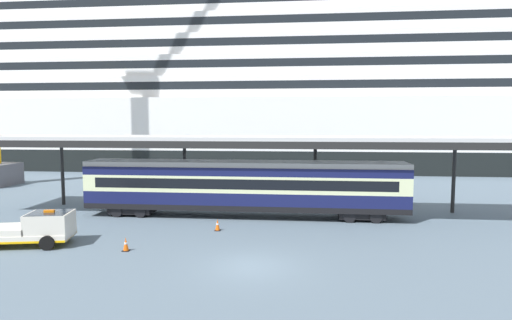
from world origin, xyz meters
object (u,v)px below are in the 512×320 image
at_px(cruise_ship, 244,95).
at_px(service_truck, 33,228).
at_px(traffic_cone_mid, 126,244).
at_px(traffic_cone_near, 218,225).
at_px(train_carriage, 244,186).

bearing_deg(cruise_ship, service_truck, -96.60).
xyz_separation_m(cruise_ship, traffic_cone_mid, (-0.07, -49.84, -11.26)).
height_order(traffic_cone_near, traffic_cone_mid, traffic_cone_near).
height_order(train_carriage, traffic_cone_near, train_carriage).
distance_m(cruise_ship, traffic_cone_mid, 51.09).
relative_size(train_carriage, traffic_cone_mid, 30.96).
distance_m(train_carriage, traffic_cone_mid, 10.48).
bearing_deg(traffic_cone_mid, train_carriage, 58.93).
relative_size(cruise_ship, traffic_cone_mid, 181.57).
bearing_deg(service_truck, traffic_cone_mid, -4.77).
distance_m(cruise_ship, traffic_cone_near, 46.71).
xyz_separation_m(train_carriage, traffic_cone_mid, (-5.32, -8.82, -1.94)).
bearing_deg(train_carriage, traffic_cone_near, -106.12).
height_order(cruise_ship, traffic_cone_mid, cruise_ship).
xyz_separation_m(cruise_ship, traffic_cone_near, (4.05, -45.15, -11.26)).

